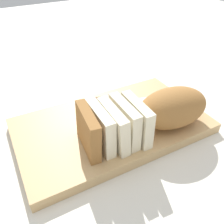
{
  "coord_description": "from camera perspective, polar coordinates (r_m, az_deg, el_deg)",
  "views": [
    {
      "loc": [
        0.23,
        0.4,
        0.4
      ],
      "look_at": [
        0.0,
        0.0,
        0.06
      ],
      "focal_mm": 38.07,
      "sensor_mm": 36.0,
      "label": 1
    }
  ],
  "objects": [
    {
      "name": "crumb_near_loaf",
      "position": [
        0.58,
        2.22,
        -3.09
      ],
      "size": [
        0.0,
        0.0,
        0.0
      ],
      "primitive_type": "sphere",
      "color": "tan",
      "rests_on": "cutting_board"
    },
    {
      "name": "bread_loaf",
      "position": [
        0.55,
        9.4,
        -0.43
      ],
      "size": [
        0.32,
        0.14,
        0.09
      ],
      "rotation": [
        0.0,
        0.0,
        -0.09
      ],
      "color": "#996633",
      "rests_on": "cutting_board"
    },
    {
      "name": "bread_knife",
      "position": [
        0.65,
        -1.31,
        2.66
      ],
      "size": [
        0.24,
        0.1,
        0.03
      ],
      "rotation": [
        0.0,
        0.0,
        2.82
      ],
      "color": "silver",
      "rests_on": "cutting_board"
    },
    {
      "name": "crumb_stray_left",
      "position": [
        0.61,
        -1.22,
        -0.76
      ],
      "size": [
        0.01,
        0.01,
        0.01
      ],
      "primitive_type": "sphere",
      "color": "tan",
      "rests_on": "cutting_board"
    },
    {
      "name": "ground_plane",
      "position": [
        0.61,
        0.0,
        -4.22
      ],
      "size": [
        3.0,
        3.0,
        0.0
      ],
      "primitive_type": "plane",
      "color": "silver"
    },
    {
      "name": "crumb_stray_right",
      "position": [
        0.64,
        2.19,
        1.12
      ],
      "size": [
        0.01,
        0.01,
        0.01
      ],
      "primitive_type": "sphere",
      "color": "tan",
      "rests_on": "cutting_board"
    },
    {
      "name": "cutting_board",
      "position": [
        0.6,
        0.0,
        -3.29
      ],
      "size": [
        0.48,
        0.29,
        0.03
      ],
      "primitive_type": "cube",
      "rotation": [
        0.0,
        0.0,
        -0.03
      ],
      "color": "tan",
      "rests_on": "ground_plane"
    },
    {
      "name": "crumb_near_knife",
      "position": [
        0.56,
        6.58,
        -5.17
      ],
      "size": [
        0.0,
        0.0,
        0.0
      ],
      "primitive_type": "sphere",
      "color": "tan",
      "rests_on": "cutting_board"
    }
  ]
}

